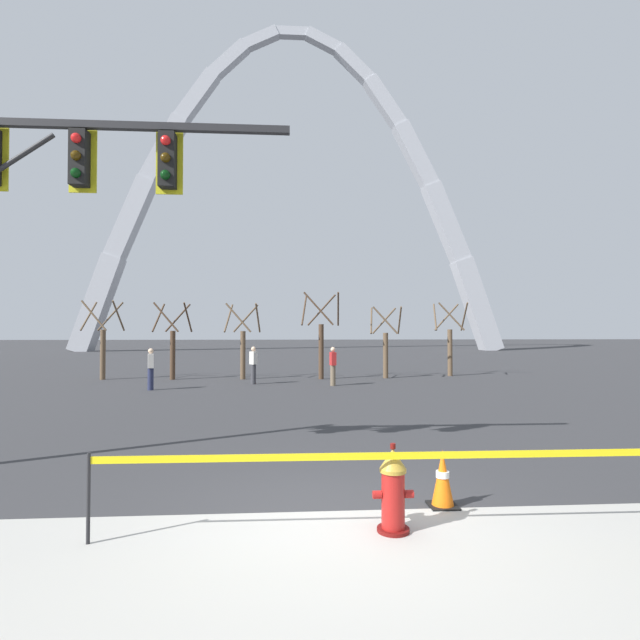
% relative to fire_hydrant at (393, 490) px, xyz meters
% --- Properties ---
extents(ground_plane, '(240.00, 240.00, 0.00)m').
position_rel_fire_hydrant_xyz_m(ground_plane, '(-0.64, 0.43, -0.47)').
color(ground_plane, '#333335').
extents(fire_hydrant, '(0.46, 0.48, 0.99)m').
position_rel_fire_hydrant_xyz_m(fire_hydrant, '(0.00, 0.00, 0.00)').
color(fire_hydrant, '#5E0F0D').
rests_on(fire_hydrant, ground).
extents(caution_tape_barrier, '(6.75, 0.12, 0.96)m').
position_rel_fire_hydrant_xyz_m(caution_tape_barrier, '(0.07, -0.14, 0.22)').
color(caution_tape_barrier, '#232326').
rests_on(caution_tape_barrier, ground).
extents(traffic_cone_by_hydrant, '(0.36, 0.36, 0.73)m').
position_rel_fire_hydrant_xyz_m(traffic_cone_by_hydrant, '(0.81, 0.72, -0.11)').
color(traffic_cone_by_hydrant, black).
rests_on(traffic_cone_by_hydrant, ground).
extents(traffic_signal_gantry, '(6.42, 0.44, 6.00)m').
position_rel_fire_hydrant_xyz_m(traffic_signal_gantry, '(-5.60, 2.62, 3.80)').
color(traffic_signal_gantry, '#232326').
rests_on(traffic_signal_gantry, ground).
extents(monument_arch, '(48.80, 2.17, 37.59)m').
position_rel_fire_hydrant_xyz_m(monument_arch, '(-0.64, 49.81, 16.20)').
color(monument_arch, '#B2B5BC').
rests_on(monument_arch, ground).
extents(tree_far_left, '(1.69, 1.70, 3.65)m').
position_rel_fire_hydrant_xyz_m(tree_far_left, '(-9.72, 17.73, 1.15)').
color(tree_far_left, brown).
rests_on(tree_far_left, ground).
extents(tree_left_mid, '(1.65, 1.66, 3.56)m').
position_rel_fire_hydrant_xyz_m(tree_left_mid, '(-6.49, 17.52, 1.11)').
color(tree_left_mid, '#473323').
rests_on(tree_left_mid, ground).
extents(tree_center_left, '(1.64, 1.65, 3.54)m').
position_rel_fire_hydrant_xyz_m(tree_center_left, '(-3.25, 17.48, 1.10)').
color(tree_center_left, brown).
rests_on(tree_center_left, ground).
extents(tree_center_right, '(1.87, 1.88, 4.04)m').
position_rel_fire_hydrant_xyz_m(tree_center_right, '(0.40, 17.26, 1.33)').
color(tree_center_right, '#473323').
rests_on(tree_center_right, ground).
extents(tree_right_mid, '(1.58, 1.59, 3.41)m').
position_rel_fire_hydrant_xyz_m(tree_right_mid, '(3.51, 17.52, 1.04)').
color(tree_right_mid, brown).
rests_on(tree_right_mid, ground).
extents(tree_far_right, '(1.70, 1.71, 3.67)m').
position_rel_fire_hydrant_xyz_m(tree_far_right, '(6.99, 18.48, 1.16)').
color(tree_far_right, brown).
rests_on(tree_far_right, ground).
extents(pedestrian_walking_left, '(0.36, 0.39, 1.59)m').
position_rel_fire_hydrant_xyz_m(pedestrian_walking_left, '(-2.61, 15.30, 0.35)').
color(pedestrian_walking_left, '#38383D').
rests_on(pedestrian_walking_left, ground).
extents(pedestrian_standing_center, '(0.26, 0.37, 1.59)m').
position_rel_fire_hydrant_xyz_m(pedestrian_standing_center, '(0.70, 14.52, 0.35)').
color(pedestrian_standing_center, brown).
rests_on(pedestrian_standing_center, ground).
extents(pedestrian_walking_right, '(0.29, 0.38, 1.59)m').
position_rel_fire_hydrant_xyz_m(pedestrian_walking_right, '(-6.38, 13.50, 0.35)').
color(pedestrian_walking_right, '#232847').
rests_on(pedestrian_walking_right, ground).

